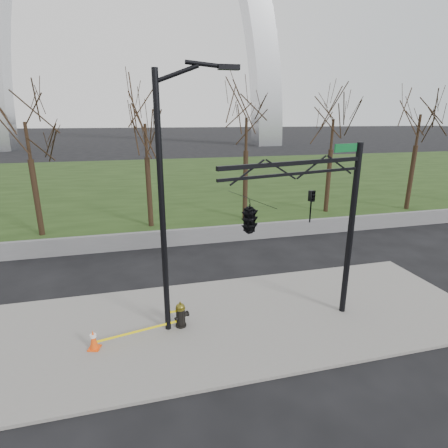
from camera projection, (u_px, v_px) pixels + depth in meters
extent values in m
plane|color=black|center=(225.00, 322.00, 12.07)|extent=(500.00, 500.00, 0.00)
cube|color=gray|center=(225.00, 321.00, 12.06)|extent=(18.00, 6.00, 0.10)
cube|color=#1D3111|center=(159.00, 179.00, 39.89)|extent=(120.00, 40.00, 0.06)
cube|color=#59595B|center=(189.00, 237.00, 19.36)|extent=(60.00, 0.30, 0.90)
cylinder|color=black|center=(181.00, 325.00, 11.68)|extent=(0.36, 0.36, 0.06)
cylinder|color=black|center=(181.00, 317.00, 11.59)|extent=(0.27, 0.27, 0.63)
cylinder|color=black|center=(186.00, 314.00, 11.71)|extent=(0.26, 0.24, 0.17)
cylinder|color=black|center=(177.00, 319.00, 11.49)|extent=(0.14, 0.14, 0.11)
cylinder|color=brown|center=(180.00, 308.00, 11.49)|extent=(0.32, 0.32, 0.06)
ellipsoid|color=brown|center=(180.00, 307.00, 11.48)|extent=(0.30, 0.30, 0.22)
cylinder|color=brown|center=(180.00, 303.00, 11.44)|extent=(0.06, 0.06, 0.08)
cube|color=#FB4C0D|center=(95.00, 348.00, 10.53)|extent=(0.40, 0.40, 0.04)
cone|color=#FB4C0D|center=(93.00, 339.00, 10.44)|extent=(0.25, 0.25, 0.60)
cylinder|color=white|center=(93.00, 336.00, 10.41)|extent=(0.19, 0.19, 0.09)
cylinder|color=black|center=(162.00, 214.00, 10.42)|extent=(0.18, 0.18, 8.00)
cylinder|color=black|center=(176.00, 74.00, 9.40)|extent=(1.27, 0.19, 0.56)
cylinder|color=black|center=(207.00, 65.00, 9.49)|extent=(1.21, 0.19, 0.22)
cube|color=black|center=(229.00, 67.00, 9.61)|extent=(0.61, 0.25, 0.14)
cylinder|color=black|center=(350.00, 234.00, 11.78)|extent=(0.20, 0.20, 6.00)
cube|color=black|center=(296.00, 163.00, 9.93)|extent=(4.89, 1.30, 0.12)
cube|color=black|center=(295.00, 174.00, 10.02)|extent=(4.88, 1.26, 0.08)
cube|color=#0C5926|center=(346.00, 148.00, 10.68)|extent=(0.88, 0.25, 0.25)
imported|color=black|center=(311.00, 207.00, 10.64)|extent=(0.21, 0.23, 1.00)
imported|color=black|center=(250.00, 216.00, 9.65)|extent=(1.10, 2.54, 1.00)
cube|color=yellow|center=(174.00, 312.00, 11.45)|extent=(0.42, 0.04, 0.08)
cube|color=yellow|center=(140.00, 331.00, 11.05)|extent=(2.67, 0.56, 0.08)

